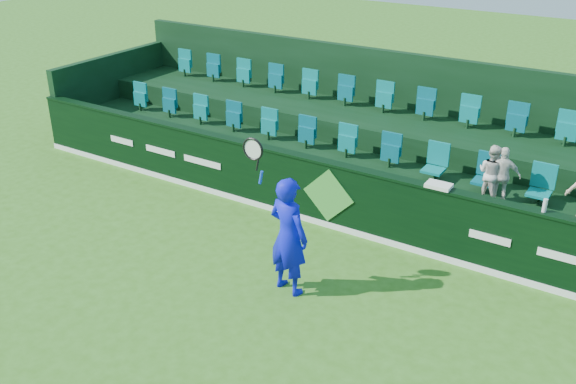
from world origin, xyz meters
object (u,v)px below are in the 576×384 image
Objects in this scene: tennis_player at (288,235)px; towel at (439,185)px; spectator_left at (492,173)px; spectator_middle at (502,175)px; drinks_bottle at (545,205)px.

towel is (1.60, 2.33, 0.36)m from tennis_player.
tennis_player reaches higher than spectator_left.
tennis_player is 2.85m from towel.
spectator_middle reaches higher than drinks_bottle.
spectator_middle is 1.48m from drinks_bottle.
spectator_left reaches higher than drinks_bottle.
spectator_middle reaches higher than towel.
spectator_middle is 4.78× the size of drinks_bottle.
tennis_player is 4.10m from drinks_bottle.
drinks_bottle is (1.75, 0.00, 0.08)m from towel.
spectator_left is at bearing 57.55° from tennis_player.
spectator_left is (2.19, 3.45, 0.32)m from tennis_player.
tennis_player is at bearing -145.21° from drinks_bottle.
towel is (-0.59, -1.12, 0.04)m from spectator_left.
towel is 1.75m from drinks_bottle.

